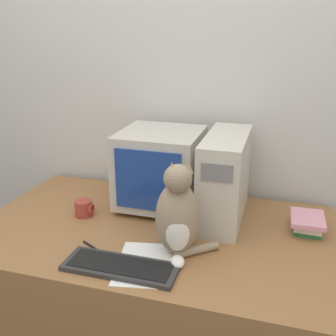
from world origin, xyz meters
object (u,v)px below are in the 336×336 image
keyboard (120,267)px  pen (94,248)px  crt_monitor (160,168)px  cat (178,216)px  computer_tower (225,178)px  mug (84,208)px  book_stack (308,223)px

keyboard → pen: size_ratio=3.16×
crt_monitor → keyboard: bearing=-87.6°
cat → pen: cat is taller
computer_tower → mug: bearing=-164.9°
computer_tower → pen: bearing=-136.3°
book_stack → keyboard: bearing=-143.2°
computer_tower → pen: computer_tower is taller
keyboard → cat: size_ratio=1.10×
cat → pen: bearing=174.9°
cat → book_stack: (0.50, 0.33, -0.12)m
book_stack → computer_tower: bearing=175.9°
computer_tower → book_stack: computer_tower is taller
crt_monitor → book_stack: size_ratio=2.11×
keyboard → mug: bearing=133.3°
computer_tower → cat: bearing=-108.8°
keyboard → cat: 0.29m
cat → mug: size_ratio=4.37×
crt_monitor → computer_tower: size_ratio=0.81×
crt_monitor → mug: 0.41m
computer_tower → cat: size_ratio=1.23×
computer_tower → cat: (-0.12, -0.36, -0.04)m
cat → mug: cat is taller
computer_tower → keyboard: 0.63m
crt_monitor → mug: bearing=-146.3°
cat → book_stack: bearing=16.8°
keyboard → cat: bearing=44.2°
book_stack → pen: size_ratio=1.35×
computer_tower → pen: 0.65m
computer_tower → keyboard: computer_tower is taller
cat → mug: 0.56m
crt_monitor → mug: size_ratio=4.33×
mug → crt_monitor: bearing=33.7°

